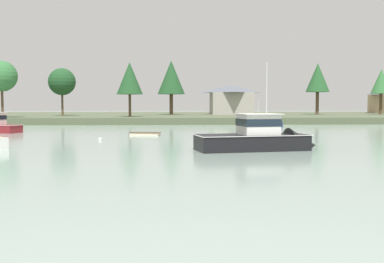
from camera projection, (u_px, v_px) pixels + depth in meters
far_shore_bank at (209, 117)px, 108.66m from camera, size 204.99×59.49×1.23m
dinghy_cream at (145, 134)px, 52.71m from camera, size 3.73×2.14×0.53m
cruiser_black at (264, 142)px, 36.23m from camera, size 10.53×5.00×5.20m
sailboat_navy at (268, 125)px, 73.23m from camera, size 3.18×7.65×11.04m
mooring_buoy_white at (100, 139)px, 46.15m from camera, size 0.38×0.38×0.43m
shore_tree_center_right at (62, 82)px, 92.36m from camera, size 5.55×5.55×9.75m
shore_tree_left_mid at (130, 78)px, 85.86m from camera, size 4.99×4.99×10.38m
shore_tree_inland_a at (381, 82)px, 103.82m from camera, size 4.62×4.62×10.45m
shore_tree_inland_b at (171, 78)px, 102.30m from camera, size 6.21×6.21×12.25m
shore_tree_center_left at (318, 78)px, 102.85m from camera, size 5.36×5.36×11.72m
shore_tree_right_mid at (2, 76)px, 80.04m from camera, size 5.45×5.45×10.08m
cottage_near_water at (231, 99)px, 105.18m from camera, size 10.03×10.47×6.89m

